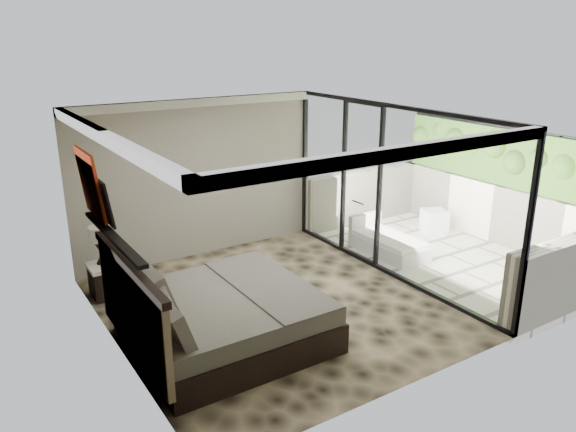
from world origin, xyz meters
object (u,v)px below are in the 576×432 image
lounger (387,243)px  table_lamp (100,240)px  bed (217,316)px  ottoman (434,221)px  nightstand (107,281)px

lounger → table_lamp: bearing=167.8°
bed → table_lamp: 2.43m
table_lamp → ottoman: bearing=-6.2°
ottoman → table_lamp: bearing=173.8°
ottoman → lounger: size_ratio=0.31×
nightstand → ottoman: nightstand is taller
table_lamp → ottoman: size_ratio=1.30×
bed → lounger: bearing=16.6°
bed → ottoman: size_ratio=5.30×
bed → lounger: 4.18m
table_lamp → ottoman: 6.48m
nightstand → lounger: bearing=-8.3°
nightstand → ottoman: 6.42m
table_lamp → lounger: table_lamp is taller
bed → table_lamp: bearing=110.4°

